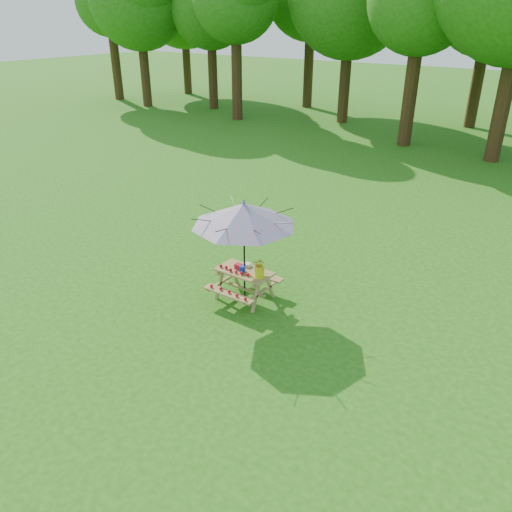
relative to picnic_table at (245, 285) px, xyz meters
The scene contains 6 objects.
ground 5.07m from the picnic_table, 99.06° to the right, with size 120.00×120.00×0.00m, color #226012.
picnic_table is the anchor object (origin of this frame).
patio_umbrella 1.62m from the picnic_table, 84.81° to the left, with size 2.42×2.42×2.25m.
produce_bins 0.40m from the picnic_table, 160.58° to the left, with size 0.30×0.40×0.13m.
tomatoes_row 0.44m from the picnic_table, 130.20° to the right, with size 0.77×0.13×0.07m, color red, non-canonical shape.
flower_bucket 0.71m from the picnic_table, ahead, with size 0.29×0.26×0.43m.
Camera 1 is at (6.41, -2.52, 5.59)m, focal length 35.00 mm.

